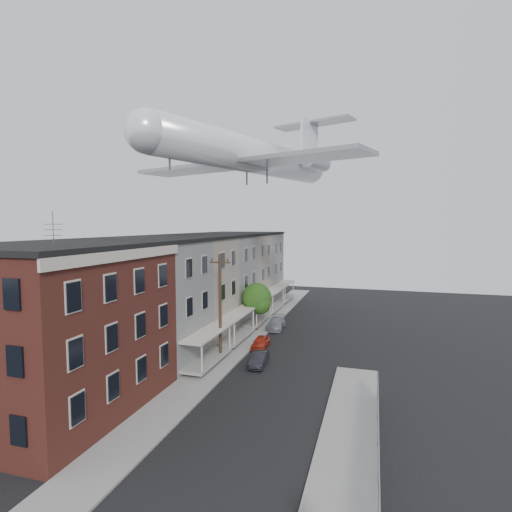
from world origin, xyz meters
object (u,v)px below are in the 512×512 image
at_px(utility_pole, 220,306).
at_px(car_far, 276,323).
at_px(airplane, 254,156).
at_px(car_mid, 259,359).
at_px(street_tree, 258,299).
at_px(car_near, 261,342).

distance_m(utility_pole, car_far, 12.17).
bearing_deg(airplane, car_mid, -70.60).
relative_size(car_mid, car_far, 0.80).
xyz_separation_m(utility_pole, street_tree, (0.33, 9.92, -1.22)).
height_order(street_tree, car_near, street_tree).
bearing_deg(utility_pole, car_far, 79.96).
relative_size(car_near, car_far, 0.76).
relative_size(utility_pole, car_far, 2.14).
distance_m(utility_pole, street_tree, 10.00).
bearing_deg(street_tree, car_near, -70.84).
height_order(street_tree, car_mid, street_tree).
bearing_deg(utility_pole, car_mid, -3.04).
distance_m(car_far, airplane, 17.97).
relative_size(utility_pole, car_near, 2.83).
bearing_deg(airplane, utility_pole, -94.84).
xyz_separation_m(car_far, airplane, (-1.35, -3.60, 17.55)).
bearing_deg(car_near, car_far, 91.14).
xyz_separation_m(utility_pole, airplane, (0.65, 7.70, 13.49)).
distance_m(utility_pole, car_mid, 5.37).
bearing_deg(utility_pole, street_tree, 88.11).
bearing_deg(car_mid, car_near, 100.17).
distance_m(utility_pole, car_near, 6.40).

